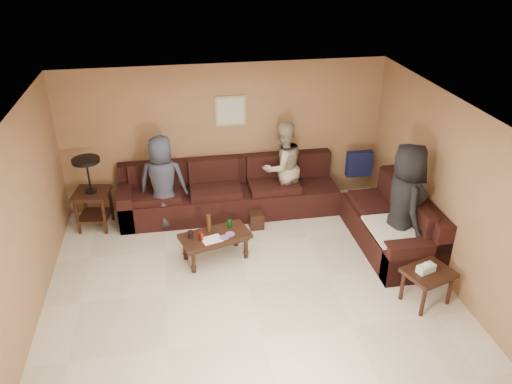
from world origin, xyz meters
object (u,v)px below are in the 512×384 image
(side_table_right, at_px, (428,276))
(coffee_table, at_px, (215,238))
(person_right, at_px, (404,204))
(sectional_sofa, at_px, (283,207))
(person_middle, at_px, (282,167))
(person_left, at_px, (163,182))
(waste_bin, at_px, (256,220))
(end_table_left, at_px, (91,192))

(side_table_right, bearing_deg, coffee_table, 151.05)
(person_right, bearing_deg, sectional_sofa, 55.37)
(side_table_right, bearing_deg, person_middle, 115.61)
(person_left, bearing_deg, side_table_right, 150.30)
(sectional_sofa, relative_size, waste_bin, 16.69)
(side_table_right, xyz_separation_m, person_right, (0.07, 1.03, 0.49))
(end_table_left, xyz_separation_m, person_right, (4.56, -1.67, 0.27))
(sectional_sofa, relative_size, person_left, 2.96)
(end_table_left, height_order, side_table_right, end_table_left)
(person_left, bearing_deg, waste_bin, 174.22)
(side_table_right, distance_m, waste_bin, 2.92)
(person_middle, bearing_deg, end_table_left, -22.24)
(person_left, bearing_deg, sectional_sofa, 178.63)
(sectional_sofa, height_order, person_right, person_right)
(waste_bin, xyz_separation_m, person_right, (1.94, -1.18, 0.78))
(coffee_table, relative_size, side_table_right, 1.54)
(side_table_right, distance_m, person_left, 4.23)
(coffee_table, xyz_separation_m, person_right, (2.70, -0.42, 0.55))
(end_table_left, bearing_deg, waste_bin, -10.47)
(coffee_table, bearing_deg, sectional_sofa, 33.67)
(side_table_right, bearing_deg, waste_bin, 130.26)
(sectional_sofa, height_order, end_table_left, end_table_left)
(person_middle, height_order, person_right, person_right)
(sectional_sofa, relative_size, end_table_left, 3.77)
(waste_bin, height_order, person_right, person_right)
(end_table_left, relative_size, side_table_right, 1.71)
(coffee_table, height_order, person_right, person_right)
(sectional_sofa, bearing_deg, person_right, -39.43)
(side_table_right, bearing_deg, person_right, 86.32)
(coffee_table, bearing_deg, person_left, 122.45)
(coffee_table, distance_m, person_left, 1.39)
(coffee_table, relative_size, person_middle, 0.69)
(side_table_right, xyz_separation_m, person_middle, (-1.33, 2.77, 0.38))
(sectional_sofa, distance_m, coffee_table, 1.45)
(side_table_right, height_order, waste_bin, side_table_right)
(person_middle, bearing_deg, person_left, -17.94)
(coffee_table, bearing_deg, person_middle, 45.20)
(end_table_left, xyz_separation_m, waste_bin, (2.61, -0.48, -0.51))
(end_table_left, distance_m, waste_bin, 2.71)
(side_table_right, bearing_deg, person_left, 142.41)
(end_table_left, bearing_deg, side_table_right, -31.02)
(end_table_left, xyz_separation_m, person_left, (1.15, -0.13, 0.14))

